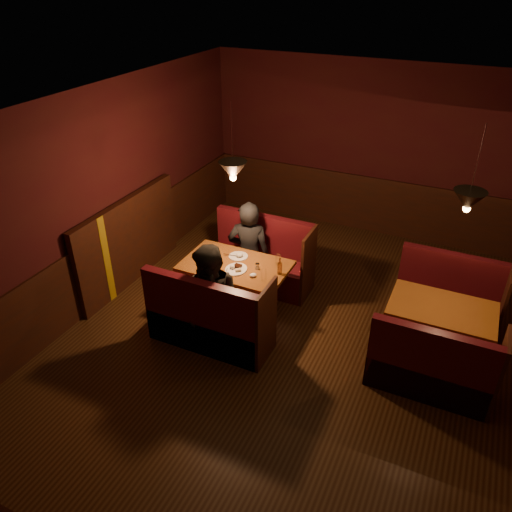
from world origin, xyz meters
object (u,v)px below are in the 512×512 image
at_px(main_bench_far, 262,263).
at_px(second_bench_far, 447,301).
at_px(second_bench_near, 430,372).
at_px(main_table, 237,276).
at_px(diner_b, 212,285).
at_px(main_bench_near, 209,324).
at_px(second_table, 440,319).
at_px(diner_a, 249,234).

distance_m(main_bench_far, second_bench_far, 2.60).
height_order(main_bench_far, second_bench_near, main_bench_far).
bearing_deg(second_bench_near, main_table, 169.93).
height_order(second_bench_far, diner_b, diner_b).
bearing_deg(diner_b, main_bench_near, -97.71).
relative_size(second_bench_far, diner_b, 0.79).
xyz_separation_m(second_table, second_bench_near, (0.03, -0.72, -0.20)).
bearing_deg(second_table, main_table, -174.21).
distance_m(main_bench_far, second_table, 2.63).
distance_m(second_table, second_bench_near, 0.75).
bearing_deg(main_table, diner_a, 101.78).
bearing_deg(second_table, main_bench_far, 168.34).
bearing_deg(second_bench_near, diner_a, 157.74).
bearing_deg(diner_b, diner_a, 91.82).
height_order(main_bench_near, second_bench_far, main_bench_near).
distance_m(main_bench_near, diner_b, 0.53).
relative_size(main_table, diner_b, 0.82).
distance_m(main_bench_far, diner_a, 0.55).
bearing_deg(second_bench_far, diner_b, -147.15).
bearing_deg(second_bench_far, main_table, -159.28).
bearing_deg(diner_b, second_bench_near, 0.05).
bearing_deg(main_bench_near, second_bench_near, 7.23).
xyz_separation_m(main_table, diner_a, (-0.14, 0.66, 0.27)).
distance_m(main_bench_near, diner_a, 1.55).
bearing_deg(diner_b, main_bench_far, 85.36).
bearing_deg(second_table, main_bench_near, -157.67).
height_order(second_bench_far, second_bench_near, same).
bearing_deg(main_bench_near, second_table, 22.33).
relative_size(second_bench_far, diner_a, 0.79).
relative_size(second_table, diner_b, 0.71).
relative_size(main_bench_near, second_table, 1.26).
xyz_separation_m(main_table, diner_b, (0.02, -0.69, 0.27)).
xyz_separation_m(main_table, second_bench_near, (2.61, -0.46, -0.27)).
distance_m(main_table, main_bench_far, 0.83).
distance_m(main_bench_far, main_bench_near, 1.58).
distance_m(second_bench_near, diner_a, 3.02).
height_order(second_table, diner_a, diner_a).
bearing_deg(second_table, diner_b, -159.71).
xyz_separation_m(main_bench_near, second_table, (2.57, 1.05, 0.17)).
bearing_deg(main_bench_far, second_bench_far, 4.30).
height_order(main_table, diner_b, diner_b).
xyz_separation_m(second_bench_far, diner_a, (-2.75, -0.33, 0.54)).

